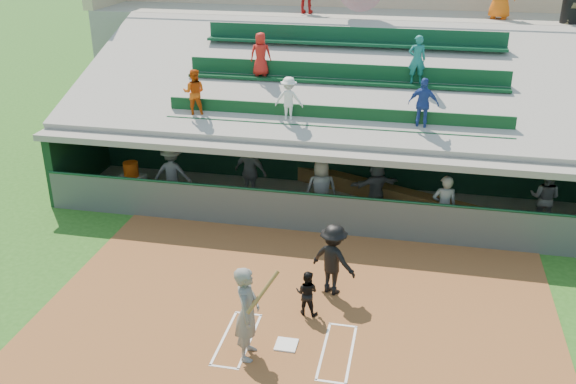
% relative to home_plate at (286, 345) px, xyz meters
% --- Properties ---
extents(ground, '(100.00, 100.00, 0.00)m').
position_rel_home_plate_xyz_m(ground, '(0.00, 0.00, -0.04)').
color(ground, '#235217').
rests_on(ground, ground).
extents(dirt_slab, '(11.00, 9.00, 0.02)m').
position_rel_home_plate_xyz_m(dirt_slab, '(0.00, 0.50, -0.03)').
color(dirt_slab, brown).
rests_on(dirt_slab, ground).
extents(home_plate, '(0.43, 0.43, 0.03)m').
position_rel_home_plate_xyz_m(home_plate, '(0.00, 0.00, 0.00)').
color(home_plate, white).
rests_on(home_plate, dirt_slab).
extents(batters_box_chalk, '(2.65, 1.85, 0.01)m').
position_rel_home_plate_xyz_m(batters_box_chalk, '(0.00, 0.00, -0.01)').
color(batters_box_chalk, silver).
rests_on(batters_box_chalk, dirt_slab).
extents(dugout_floor, '(16.00, 3.50, 0.04)m').
position_rel_home_plate_xyz_m(dugout_floor, '(0.00, 6.75, -0.02)').
color(dugout_floor, '#99988B').
rests_on(dugout_floor, ground).
extents(concourse_slab, '(20.00, 3.00, 4.60)m').
position_rel_home_plate_xyz_m(concourse_slab, '(0.00, 13.50, 2.26)').
color(concourse_slab, gray).
rests_on(concourse_slab, ground).
extents(grandstand, '(20.40, 10.40, 7.80)m').
position_rel_home_plate_xyz_m(grandstand, '(-0.01, 10.51, 2.23)').
color(grandstand, '#4E534E').
rests_on(grandstand, ground).
extents(batter_at_plate, '(0.89, 0.79, 1.95)m').
position_rel_home_plate_xyz_m(batter_at_plate, '(-0.66, -0.45, 0.96)').
color(batter_at_plate, '#5B5E59').
rests_on(batter_at_plate, dirt_slab).
extents(catcher, '(0.54, 0.44, 1.02)m').
position_rel_home_plate_xyz_m(catcher, '(0.20, 1.19, 0.50)').
color(catcher, black).
rests_on(catcher, dirt_slab).
extents(home_umpire, '(1.25, 1.02, 1.68)m').
position_rel_home_plate_xyz_m(home_umpire, '(0.62, 2.15, 0.82)').
color(home_umpire, black).
rests_on(home_umpire, dirt_slab).
extents(dugout_bench, '(14.29, 6.43, 0.46)m').
position_rel_home_plate_xyz_m(dugout_bench, '(-0.27, 8.14, 0.24)').
color(dugout_bench, olive).
rests_on(dugout_bench, dugout_floor).
extents(white_table, '(0.77, 0.61, 0.63)m').
position_rel_home_plate_xyz_m(white_table, '(-6.09, 6.25, 0.32)').
color(white_table, silver).
rests_on(white_table, dugout_floor).
extents(water_cooler, '(0.44, 0.44, 0.44)m').
position_rel_home_plate_xyz_m(water_cooler, '(-6.06, 6.20, 0.86)').
color(water_cooler, '#CF4A0C').
rests_on(water_cooler, white_table).
extents(dugout_player_a, '(1.18, 0.72, 1.77)m').
position_rel_home_plate_xyz_m(dugout_player_a, '(-4.70, 6.09, 0.89)').
color(dugout_player_a, '#565853').
rests_on(dugout_player_a, dugout_floor).
extents(dugout_player_b, '(1.15, 0.76, 1.81)m').
position_rel_home_plate_xyz_m(dugout_player_b, '(-2.47, 6.61, 0.91)').
color(dugout_player_b, '#575A55').
rests_on(dugout_player_b, dugout_floor).
extents(dugout_player_c, '(0.98, 0.76, 1.77)m').
position_rel_home_plate_xyz_m(dugout_player_c, '(-0.24, 5.80, 0.89)').
color(dugout_player_c, '#5E605B').
rests_on(dugout_player_c, dugout_floor).
extents(dugout_player_d, '(1.49, 1.06, 1.55)m').
position_rel_home_plate_xyz_m(dugout_player_d, '(1.21, 6.58, 0.78)').
color(dugout_player_d, '#535551').
rests_on(dugout_player_d, dugout_floor).
extents(dugout_player_e, '(0.69, 0.51, 1.75)m').
position_rel_home_plate_xyz_m(dugout_player_e, '(3.06, 5.36, 0.88)').
color(dugout_player_e, '#5B5E58').
rests_on(dugout_player_e, dugout_floor).
extents(dugout_player_f, '(0.98, 0.88, 1.66)m').
position_rel_home_plate_xyz_m(dugout_player_f, '(5.75, 6.62, 0.83)').
color(dugout_player_f, '#575954').
rests_on(dugout_player_f, dugout_floor).
extents(trash_bin, '(0.65, 0.65, 0.98)m').
position_rel_home_plate_xyz_m(trash_bin, '(6.83, 12.61, 5.05)').
color(trash_bin, black).
rests_on(trash_bin, concourse_slab).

